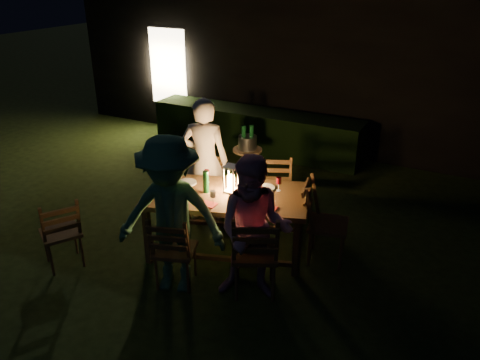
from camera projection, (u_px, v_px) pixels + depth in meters
The scene contains 29 objects.
garden_envelope at pixel (322, 53), 10.40m from camera, with size 40.00×40.00×3.20m.
dining_table at pixel (226, 199), 5.71m from camera, with size 2.17×1.54×0.82m.
chair_near_left at pixel (175, 262), 5.27m from camera, with size 0.56×0.58×0.98m.
chair_near_right at pixel (255, 267), 5.13m from camera, with size 0.66×0.68×1.09m.
chair_far_left at pixel (205, 201), 6.65m from camera, with size 0.55×0.57×0.96m.
chair_far_right at pixel (275, 206), 6.51m from camera, with size 0.58×0.59×0.96m.
chair_end at pixel (325, 236), 5.72m from camera, with size 0.60×0.57×1.08m.
chair_spare at pixel (63, 244), 5.61m from camera, with size 0.62×0.61×0.97m.
person_house_side at pixel (205, 161), 6.45m from camera, with size 0.65×0.43×1.78m, color white.
person_opp_right at pixel (255, 230), 4.88m from camera, with size 0.80×0.62×1.65m, color #B77E98.
person_opp_left at pixel (171, 217), 4.97m from camera, with size 1.17×0.68×1.82m, color #326548.
lantern at pixel (231, 180), 5.65m from camera, with size 0.16×0.16×0.35m.
plate_far_left at pixel (187, 183), 5.95m from camera, with size 0.25×0.25×0.01m, color white.
plate_near_left at pixel (177, 198), 5.56m from camera, with size 0.25×0.25×0.01m, color white.
plate_far_right at pixel (265, 188), 5.81m from camera, with size 0.25×0.25×0.01m, color white.
plate_near_right at pixel (261, 204), 5.42m from camera, with size 0.25×0.25×0.01m, color white.
wineglass_a at pixel (207, 176), 5.94m from camera, with size 0.06×0.06×0.18m, color #59070F, non-canonical shape.
wineglass_b at pixel (166, 187), 5.64m from camera, with size 0.06×0.06×0.18m, color #59070F, non-canonical shape.
wineglass_c at pixel (248, 199), 5.35m from camera, with size 0.06×0.06×0.18m, color #59070F, non-canonical shape.
wineglass_d at pixel (279, 184), 5.72m from camera, with size 0.06×0.06×0.18m, color #59070F, non-canonical shape.
wineglass_e at pixel (213, 198), 5.39m from camera, with size 0.06×0.06×0.18m, color silver, non-canonical shape.
bottle_table at pixel (206, 182), 5.66m from camera, with size 0.07×0.07×0.28m, color #0F471E.
napkin_left at pixel (209, 204), 5.41m from camera, with size 0.18×0.14×0.01m, color red.
napkin_right at pixel (269, 208), 5.33m from camera, with size 0.18×0.14×0.01m, color red.
phone at pixel (170, 201), 5.50m from camera, with size 0.14×0.07×0.01m, color black.
side_table at pixel (247, 153), 7.58m from camera, with size 0.48×0.48×0.64m.
ice_bucket at pixel (248, 143), 7.51m from camera, with size 0.30×0.30×0.22m, color #A5A8AD.
bottle_bucket_a at pixel (244, 140), 7.47m from camera, with size 0.07×0.07×0.32m, color #0F471E.
bottle_bucket_b at pixel (251, 139), 7.50m from camera, with size 0.07×0.07×0.32m, color #0F471E.
Camera 1 is at (3.24, -4.13, 3.34)m, focal length 35.00 mm.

